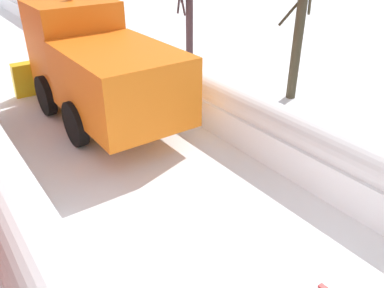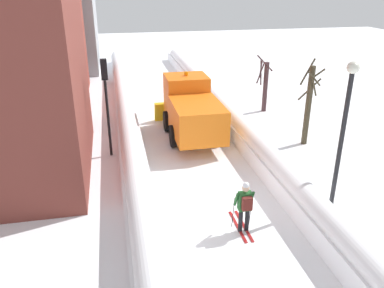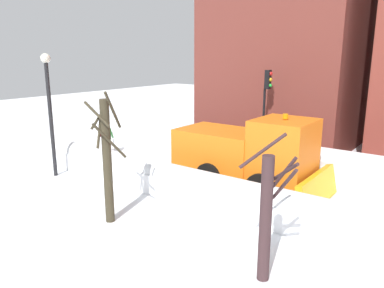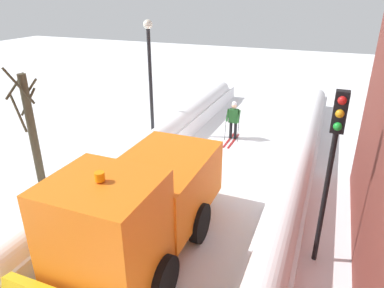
{
  "view_description": "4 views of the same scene",
  "coord_description": "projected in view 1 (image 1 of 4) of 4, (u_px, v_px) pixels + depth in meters",
  "views": [
    {
      "loc": [
        -3.34,
        -2.29,
        4.59
      ],
      "look_at": [
        0.06,
        2.43,
        1.38
      ],
      "focal_mm": 36.68,
      "sensor_mm": 36.0,
      "label": 1
    },
    {
      "loc": [
        -3.37,
        -11.34,
        7.64
      ],
      "look_at": [
        -0.21,
        3.98,
        0.96
      ],
      "focal_mm": 36.5,
      "sensor_mm": 36.0,
      "label": 2
    },
    {
      "loc": [
        12.98,
        13.87,
        5.18
      ],
      "look_at": [
        0.2,
        4.21,
        1.33
      ],
      "focal_mm": 35.0,
      "sensor_mm": 36.0,
      "label": 3
    },
    {
      "loc": [
        -3.46,
        13.43,
        6.3
      ],
      "look_at": [
        0.41,
        3.83,
        1.79
      ],
      "focal_mm": 32.88,
      "sensor_mm": 36.0,
      "label": 4
    }
  ],
  "objects": [
    {
      "name": "snowbank_right",
      "position": [
        130.0,
        59.0,
        13.83
      ],
      "size": [
        1.1,
        36.0,
        1.2
      ],
      "color": "white",
      "rests_on": "ground"
    },
    {
      "name": "ground_plane",
      "position": [
        54.0,
        90.0,
        12.67
      ],
      "size": [
        80.0,
        80.0,
        0.0
      ],
      "primitive_type": "plane",
      "color": "white"
    },
    {
      "name": "plow_truck",
      "position": [
        97.0,
        65.0,
        10.17
      ],
      "size": [
        3.2,
        5.98,
        3.12
      ],
      "color": "orange",
      "rests_on": "ground"
    },
    {
      "name": "bare_tree_mid",
      "position": [
        188.0,
        15.0,
        15.09
      ],
      "size": [
        0.8,
        1.42,
        3.48
      ],
      "color": "#3F2B2D",
      "rests_on": "ground"
    },
    {
      "name": "bare_tree_near",
      "position": [
        299.0,
        29.0,
        11.15
      ],
      "size": [
        1.1,
        0.98,
        4.17
      ],
      "color": "#3D3626",
      "rests_on": "ground"
    }
  ]
}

